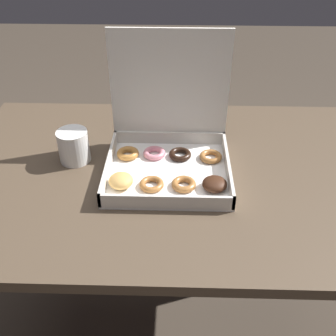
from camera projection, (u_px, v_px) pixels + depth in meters
name	position (u px, v px, depth m)	size (l,w,h in m)	color
ground_plane	(176.00, 326.00, 1.53)	(8.00, 8.00, 0.00)	#42382D
dining_table	(179.00, 198.00, 1.15)	(1.27, 0.78, 0.76)	#4C3D2D
donut_box	(168.00, 142.00, 1.07)	(0.33, 0.31, 0.35)	white
coffee_mug	(74.00, 146.00, 1.10)	(0.09, 0.09, 0.09)	white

